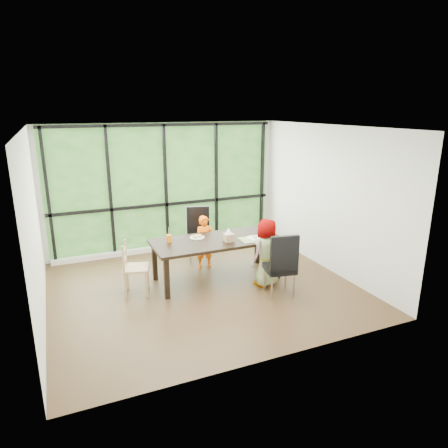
{
  "coord_description": "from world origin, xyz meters",
  "views": [
    {
      "loc": [
        -2.18,
        -5.98,
        3.0
      ],
      "look_at": [
        0.46,
        0.16,
        1.05
      ],
      "focal_mm": 32.27,
      "sensor_mm": 36.0,
      "label": 1
    }
  ],
  "objects_px": {
    "white_mug": "(267,229)",
    "plate_far": "(197,238)",
    "dining_table": "(217,259)",
    "child_older": "(265,253)",
    "tissue_box": "(229,237)",
    "orange_cup": "(169,239)",
    "green_cup": "(271,234)",
    "chair_interior_leather": "(280,264)",
    "plate_near": "(254,238)",
    "chair_window_leather": "(199,235)",
    "child_toddler": "(205,242)",
    "chair_end_beech": "(136,268)"
  },
  "relations": [
    {
      "from": "chair_interior_leather",
      "to": "plate_far",
      "type": "height_order",
      "value": "chair_interior_leather"
    },
    {
      "from": "plate_far",
      "to": "tissue_box",
      "type": "height_order",
      "value": "tissue_box"
    },
    {
      "from": "plate_far",
      "to": "white_mug",
      "type": "distance_m",
      "value": 1.34
    },
    {
      "from": "plate_near",
      "to": "white_mug",
      "type": "bearing_deg",
      "value": 34.2
    },
    {
      "from": "chair_window_leather",
      "to": "plate_far",
      "type": "relative_size",
      "value": 4.07
    },
    {
      "from": "dining_table",
      "to": "child_older",
      "type": "distance_m",
      "value": 0.9
    },
    {
      "from": "chair_window_leather",
      "to": "green_cup",
      "type": "bearing_deg",
      "value": -40.46
    },
    {
      "from": "chair_end_beech",
      "to": "white_mug",
      "type": "xyz_separation_m",
      "value": [
        2.49,
        0.08,
        0.35
      ]
    },
    {
      "from": "white_mug",
      "to": "tissue_box",
      "type": "bearing_deg",
      "value": -165.16
    },
    {
      "from": "green_cup",
      "to": "child_older",
      "type": "bearing_deg",
      "value": -134.78
    },
    {
      "from": "chair_interior_leather",
      "to": "plate_near",
      "type": "height_order",
      "value": "chair_interior_leather"
    },
    {
      "from": "tissue_box",
      "to": "dining_table",
      "type": "bearing_deg",
      "value": 132.45
    },
    {
      "from": "orange_cup",
      "to": "white_mug",
      "type": "relative_size",
      "value": 1.46
    },
    {
      "from": "child_older",
      "to": "orange_cup",
      "type": "relative_size",
      "value": 8.68
    },
    {
      "from": "tissue_box",
      "to": "child_toddler",
      "type": "bearing_deg",
      "value": 101.45
    },
    {
      "from": "dining_table",
      "to": "orange_cup",
      "type": "distance_m",
      "value": 0.94
    },
    {
      "from": "white_mug",
      "to": "chair_window_leather",
      "type": "bearing_deg",
      "value": 137.72
    },
    {
      "from": "child_older",
      "to": "plate_far",
      "type": "distance_m",
      "value": 1.24
    },
    {
      "from": "chair_interior_leather",
      "to": "plate_near",
      "type": "relative_size",
      "value": 3.97
    },
    {
      "from": "plate_far",
      "to": "chair_interior_leather",
      "type": "bearing_deg",
      "value": -50.32
    },
    {
      "from": "chair_window_leather",
      "to": "child_older",
      "type": "distance_m",
      "value": 1.68
    },
    {
      "from": "child_toddler",
      "to": "green_cup",
      "type": "distance_m",
      "value": 1.33
    },
    {
      "from": "chair_end_beech",
      "to": "plate_near",
      "type": "relative_size",
      "value": 3.31
    },
    {
      "from": "child_older",
      "to": "chair_window_leather",
      "type": "bearing_deg",
      "value": -84.56
    },
    {
      "from": "white_mug",
      "to": "plate_far",
      "type": "bearing_deg",
      "value": 173.44
    },
    {
      "from": "dining_table",
      "to": "white_mug",
      "type": "relative_size",
      "value": 24.21
    },
    {
      "from": "chair_interior_leather",
      "to": "green_cup",
      "type": "xyz_separation_m",
      "value": [
        0.22,
        0.68,
        0.27
      ]
    },
    {
      "from": "plate_near",
      "to": "white_mug",
      "type": "distance_m",
      "value": 0.48
    },
    {
      "from": "chair_end_beech",
      "to": "dining_table",
      "type": "bearing_deg",
      "value": -74.03
    },
    {
      "from": "chair_end_beech",
      "to": "plate_far",
      "type": "height_order",
      "value": "chair_end_beech"
    },
    {
      "from": "green_cup",
      "to": "white_mug",
      "type": "xyz_separation_m",
      "value": [
        0.11,
        0.36,
        -0.02
      ]
    },
    {
      "from": "child_toddler",
      "to": "plate_near",
      "type": "bearing_deg",
      "value": -48.09
    },
    {
      "from": "white_mug",
      "to": "child_older",
      "type": "bearing_deg",
      "value": -120.77
    },
    {
      "from": "chair_end_beech",
      "to": "green_cup",
      "type": "height_order",
      "value": "chair_end_beech"
    },
    {
      "from": "orange_cup",
      "to": "green_cup",
      "type": "distance_m",
      "value": 1.81
    },
    {
      "from": "white_mug",
      "to": "dining_table",
      "type": "bearing_deg",
      "value": -176.53
    },
    {
      "from": "child_older",
      "to": "green_cup",
      "type": "xyz_separation_m",
      "value": [
        0.26,
        0.26,
        0.22
      ]
    },
    {
      "from": "plate_near",
      "to": "tissue_box",
      "type": "xyz_separation_m",
      "value": [
        -0.49,
        0.04,
        0.06
      ]
    },
    {
      "from": "chair_end_beech",
      "to": "orange_cup",
      "type": "height_order",
      "value": "chair_end_beech"
    },
    {
      "from": "chair_interior_leather",
      "to": "white_mug",
      "type": "bearing_deg",
      "value": -96.42
    },
    {
      "from": "green_cup",
      "to": "chair_interior_leather",
      "type": "bearing_deg",
      "value": -107.84
    },
    {
      "from": "chair_interior_leather",
      "to": "chair_end_beech",
      "type": "height_order",
      "value": "chair_interior_leather"
    },
    {
      "from": "plate_far",
      "to": "plate_near",
      "type": "bearing_deg",
      "value": -24.53
    },
    {
      "from": "orange_cup",
      "to": "green_cup",
      "type": "bearing_deg",
      "value": -15.4
    },
    {
      "from": "chair_window_leather",
      "to": "child_older",
      "type": "bearing_deg",
      "value": -52.93
    },
    {
      "from": "child_older",
      "to": "plate_near",
      "type": "height_order",
      "value": "child_older"
    },
    {
      "from": "plate_far",
      "to": "tissue_box",
      "type": "relative_size",
      "value": 1.66
    },
    {
      "from": "chair_interior_leather",
      "to": "plate_near",
      "type": "xyz_separation_m",
      "value": [
        -0.07,
        0.78,
        0.22
      ]
    },
    {
      "from": "chair_interior_leather",
      "to": "orange_cup",
      "type": "relative_size",
      "value": 7.87
    },
    {
      "from": "orange_cup",
      "to": "tissue_box",
      "type": "xyz_separation_m",
      "value": [
        0.97,
        -0.35,
        0.0
      ]
    }
  ]
}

